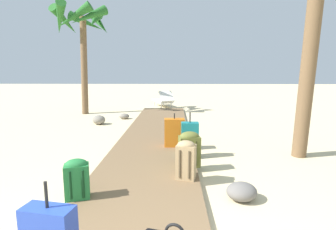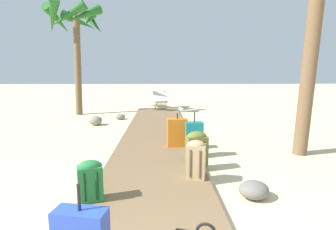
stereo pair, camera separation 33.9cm
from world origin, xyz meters
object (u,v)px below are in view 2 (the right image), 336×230
backpack_tan (196,158)px  backpack_olive (197,148)px  suitcase_teal (194,138)px  suitcase_orange (177,132)px  backpack_green (90,179)px  palm_tree_far_left (75,26)px  lounge_chair (157,100)px

backpack_tan → backpack_olive: 0.53m
suitcase_teal → suitcase_orange: bearing=119.6°
backpack_tan → backpack_green: (-1.38, -0.65, -0.04)m
palm_tree_far_left → backpack_olive: bearing=-58.0°
backpack_tan → backpack_green: bearing=-154.8°
backpack_olive → backpack_green: bearing=-141.2°
suitcase_teal → backpack_olive: bearing=-93.7°
suitcase_orange → backpack_olive: (0.25, -1.20, 0.02)m
palm_tree_far_left → lounge_chair: palm_tree_far_left is taller
backpack_olive → suitcase_orange: bearing=101.8°
suitcase_orange → backpack_green: 2.67m
backpack_tan → backpack_green: 1.53m
suitcase_orange → lounge_chair: suitcase_orange is taller
palm_tree_far_left → lounge_chair: bearing=33.9°
backpack_tan → lounge_chair: lounge_chair is taller
backpack_green → suitcase_orange: bearing=63.0°
suitcase_orange → palm_tree_far_left: bearing=126.0°
suitcase_orange → suitcase_teal: 0.60m
suitcase_orange → palm_tree_far_left: (-3.55, 4.88, 2.94)m
suitcase_teal → palm_tree_far_left: bearing=125.4°
backpack_olive → lounge_chair: lounge_chair is taller
suitcase_orange → palm_tree_far_left: 6.72m
backpack_olive → lounge_chair: (-0.78, 8.12, -0.06)m
lounge_chair → suitcase_teal: bearing=-83.7°
backpack_tan → lounge_chair: size_ratio=0.35×
backpack_tan → lounge_chair: (-0.70, 8.64, -0.06)m
suitcase_orange → suitcase_teal: suitcase_teal is taller
suitcase_orange → backpack_green: (-1.21, -2.38, -0.03)m
backpack_green → lounge_chair: size_ratio=0.31×
backpack_tan → suitcase_orange: 1.73m
suitcase_teal → lounge_chair: bearing=96.3°
suitcase_teal → backpack_olive: 0.68m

